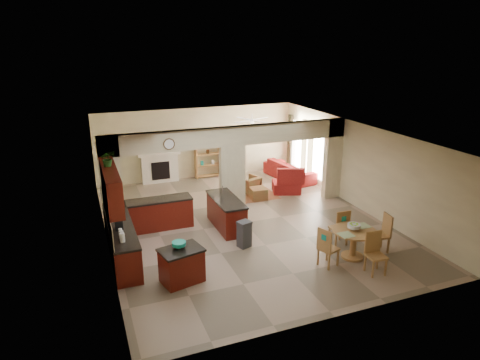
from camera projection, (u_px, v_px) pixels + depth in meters
name	position (u px, v px, depth m)	size (l,w,h in m)	color
floor	(244.00, 223.00, 13.06)	(10.00, 10.00, 0.00)	#89725E
ceiling	(244.00, 133.00, 12.18)	(10.00, 10.00, 0.00)	white
wall_back	(198.00, 143.00, 17.05)	(8.00, 8.00, 0.00)	beige
wall_front	(340.00, 255.00, 8.19)	(8.00, 8.00, 0.00)	beige
wall_left	(103.00, 196.00, 11.25)	(10.00, 10.00, 0.00)	beige
wall_right	(357.00, 166.00, 13.99)	(10.00, 10.00, 0.00)	beige
partition_left_pier	(111.00, 184.00, 12.24)	(0.60, 0.25, 2.80)	beige
partition_center_pier	(232.00, 179.00, 13.60)	(0.80, 0.25, 2.20)	beige
partition_right_pier	(333.00, 159.00, 14.77)	(0.60, 0.25, 2.80)	beige
partition_header	(232.00, 136.00, 13.16)	(8.00, 0.25, 0.60)	beige
kitchen_counter	(136.00, 228.00, 11.58)	(2.52, 3.29, 1.48)	#440C07
upper_cabinets	(111.00, 186.00, 10.44)	(0.35, 2.40, 0.90)	#440C07
peninsula	(226.00, 213.00, 12.61)	(0.70, 1.85, 0.91)	#440C07
wall_clock	(169.00, 144.00, 12.36)	(0.34, 0.34, 0.03)	#4E351A
rug	(253.00, 195.00, 15.33)	(1.60, 1.30, 0.01)	brown
fireplace	(160.00, 167.00, 16.60)	(1.60, 0.35, 1.20)	silver
shelving_unit	(208.00, 155.00, 17.17)	(1.00, 0.32, 1.80)	brown
window_a	(319.00, 155.00, 16.08)	(0.02, 0.90, 1.90)	white
window_b	(298.00, 145.00, 17.59)	(0.02, 0.90, 1.90)	white
glazed_door	(308.00, 153.00, 16.88)	(0.02, 0.70, 2.10)	white
drape_a_left	(327.00, 159.00, 15.54)	(0.10, 0.28, 2.30)	#411E1A
drape_a_right	(310.00, 151.00, 16.60)	(0.10, 0.28, 2.30)	#411E1A
drape_b_left	(304.00, 148.00, 17.04)	(0.10, 0.28, 2.30)	#411E1A
drape_b_right	(290.00, 142.00, 18.10)	(0.10, 0.28, 2.30)	#411E1A
ceiling_fan	(252.00, 120.00, 15.43)	(1.00, 1.00, 0.10)	white
kitchen_island	(182.00, 265.00, 9.79)	(1.08, 0.88, 0.82)	#440C07
teal_bowl	(179.00, 245.00, 9.70)	(0.32, 0.32, 0.15)	#148F7D
trash_can	(244.00, 235.00, 11.46)	(0.32, 0.27, 0.68)	#313134
dining_table	(354.00, 239.00, 10.84)	(1.12, 1.12, 0.76)	brown
fruit_bowl	(354.00, 226.00, 10.76)	(0.33, 0.33, 0.18)	#76AC24
sofa	(289.00, 170.00, 17.08)	(0.94, 2.40, 0.70)	maroon
chaise	(286.00, 187.00, 15.64)	(0.98, 0.80, 0.39)	maroon
armchair	(249.00, 185.00, 15.48)	(0.68, 0.70, 0.64)	maroon
ottoman	(258.00, 193.00, 14.96)	(0.55, 0.55, 0.40)	maroon
plant	(108.00, 158.00, 10.43)	(0.36, 0.31, 0.40)	#1A4913
chair_north	(341.00, 226.00, 11.49)	(0.43, 0.44, 1.02)	brown
chair_east	(383.00, 231.00, 11.18)	(0.47, 0.47, 1.02)	brown
chair_south	(375.00, 251.00, 10.16)	(0.46, 0.46, 1.02)	brown
chair_west	(327.00, 246.00, 10.39)	(0.53, 0.53, 1.02)	brown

